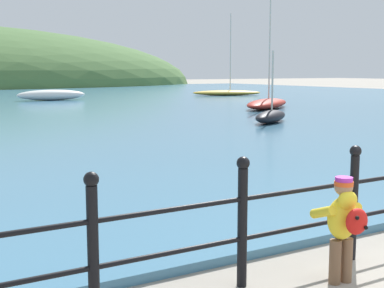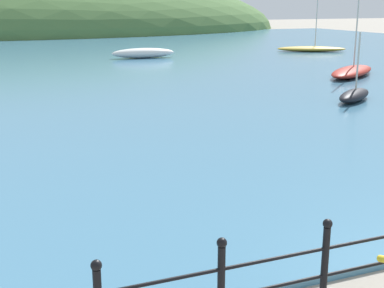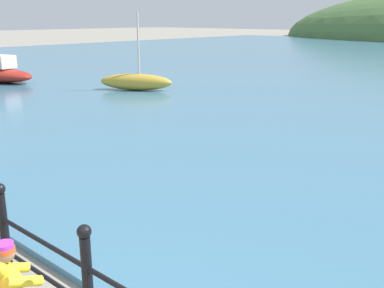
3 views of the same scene
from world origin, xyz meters
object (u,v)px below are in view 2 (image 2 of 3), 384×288
at_px(boat_far_right, 143,53).
at_px(boat_twin_mast, 354,95).
at_px(boat_white_sailboat, 352,71).
at_px(boat_nearest_quay, 311,49).

bearing_deg(boat_far_right, boat_twin_mast, -81.43).
bearing_deg(boat_white_sailboat, boat_far_right, 119.81).
xyz_separation_m(boat_white_sailboat, boat_twin_mast, (-4.43, -5.78, -0.03)).
height_order(boat_nearest_quay, boat_white_sailboat, boat_nearest_quay).
bearing_deg(boat_nearest_quay, boat_twin_mast, -119.83).
distance_m(boat_nearest_quay, boat_white_sailboat, 13.86).
bearing_deg(boat_nearest_quay, boat_far_right, 179.62).
bearing_deg(boat_far_right, boat_white_sailboat, -60.19).
distance_m(boat_far_right, boat_nearest_quay, 13.24).
xyz_separation_m(boat_nearest_quay, boat_white_sailboat, (-6.04, -12.47, 0.03)).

